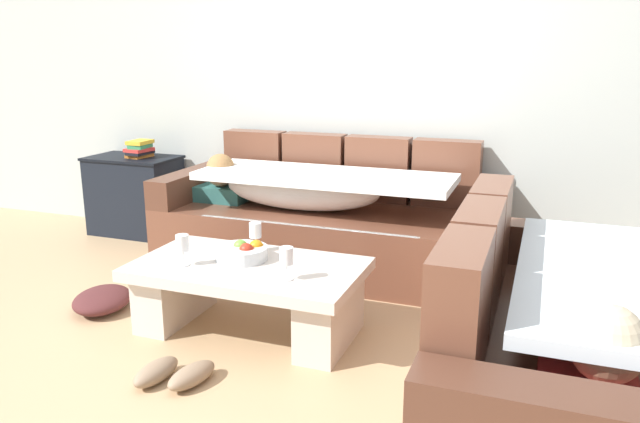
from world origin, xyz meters
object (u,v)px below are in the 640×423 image
at_px(wine_glass_far_back, 255,231).
at_px(pair_of_shoes, 174,374).
at_px(crumpled_garment, 102,300).
at_px(wine_glass_near_right, 286,257).
at_px(fruit_bowl, 243,252).
at_px(wine_glass_near_left, 182,244).
at_px(coffee_table, 249,289).
at_px(couch_along_wall, 324,220).
at_px(side_cabinet, 135,195).
at_px(book_stack_on_cabinet, 140,149).
at_px(couch_near_window, 567,354).

distance_m(wine_glass_far_back, pair_of_shoes, 0.93).
height_order(wine_glass_far_back, crumpled_garment, wine_glass_far_back).
bearing_deg(wine_glass_near_right, fruit_bowl, 149.91).
bearing_deg(wine_glass_near_left, pair_of_shoes, -64.12).
bearing_deg(coffee_table, wine_glass_near_right, -26.44).
xyz_separation_m(fruit_bowl, wine_glass_near_left, (-0.25, -0.20, 0.08)).
height_order(couch_along_wall, side_cabinet, couch_along_wall).
bearing_deg(couch_along_wall, wine_glass_near_right, -78.13).
xyz_separation_m(couch_along_wall, fruit_bowl, (-0.08, -1.06, 0.09)).
height_order(pair_of_shoes, crumpled_garment, crumpled_garment).
relative_size(wine_glass_near_left, wine_glass_far_back, 1.00).
relative_size(wine_glass_near_left, pair_of_shoes, 0.50).
distance_m(fruit_bowl, side_cabinet, 2.11).
bearing_deg(side_cabinet, book_stack_on_cabinet, -1.07).
distance_m(wine_glass_near_left, wine_glass_far_back, 0.42).
bearing_deg(book_stack_on_cabinet, wine_glass_far_back, -35.60).
bearing_deg(pair_of_shoes, side_cabinet, 130.13).
xyz_separation_m(side_cabinet, crumpled_garment, (0.79, -1.39, -0.26)).
height_order(couch_near_window, fruit_bowl, couch_near_window).
height_order(wine_glass_near_right, crumpled_garment, wine_glass_near_right).
relative_size(couch_near_window, wine_glass_far_back, 10.99).
height_order(wine_glass_near_right, book_stack_on_cabinet, book_stack_on_cabinet).
bearing_deg(wine_glass_near_left, book_stack_on_cabinet, 132.12).
height_order(fruit_bowl, wine_glass_near_left, wine_glass_near_left).
distance_m(couch_along_wall, wine_glass_near_right, 1.30).
xyz_separation_m(couch_along_wall, side_cabinet, (-1.74, 0.23, -0.01)).
bearing_deg(wine_glass_far_back, wine_glass_near_left, -125.88).
height_order(fruit_bowl, side_cabinet, side_cabinet).
distance_m(fruit_bowl, pair_of_shoes, 0.76).
xyz_separation_m(book_stack_on_cabinet, pair_of_shoes, (1.57, -1.95, -0.66)).
xyz_separation_m(couch_along_wall, wine_glass_near_left, (-0.32, -1.26, 0.16)).
distance_m(wine_glass_near_right, side_cabinet, 2.50).
bearing_deg(pair_of_shoes, wine_glass_near_left, 115.88).
bearing_deg(coffee_table, couch_along_wall, 89.00).
bearing_deg(couch_near_window, wine_glass_far_back, 69.93).
bearing_deg(wine_glass_near_left, couch_along_wall, 75.55).
relative_size(wine_glass_near_right, book_stack_on_cabinet, 0.74).
distance_m(wine_glass_near_left, crumpled_garment, 0.77).
bearing_deg(book_stack_on_cabinet, couch_along_wall, -7.70).
xyz_separation_m(wine_glass_near_left, wine_glass_far_back, (0.25, 0.34, 0.00)).
xyz_separation_m(wine_glass_near_right, side_cabinet, (-2.01, 1.48, -0.17)).
xyz_separation_m(wine_glass_far_back, side_cabinet, (-1.67, 1.14, -0.17)).
bearing_deg(couch_along_wall, couch_near_window, -44.23).
height_order(couch_along_wall, coffee_table, couch_along_wall).
bearing_deg(crumpled_garment, wine_glass_far_back, 16.26).
relative_size(couch_near_window, book_stack_on_cabinet, 8.18).
xyz_separation_m(couch_along_wall, book_stack_on_cabinet, (-1.66, 0.22, 0.38)).
relative_size(couch_near_window, fruit_bowl, 6.51).
height_order(couch_near_window, coffee_table, couch_near_window).
bearing_deg(wine_glass_far_back, wine_glass_near_right, -45.59).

